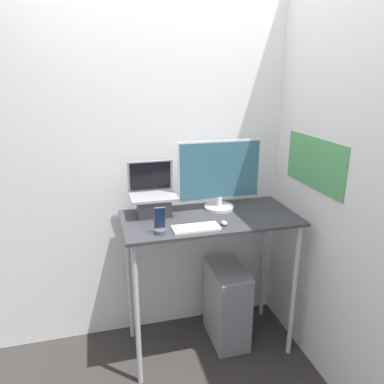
% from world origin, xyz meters
% --- Properties ---
extents(ground_plane, '(12.00, 12.00, 0.00)m').
position_xyz_m(ground_plane, '(0.00, 0.00, 0.00)').
color(ground_plane, '#2D2B28').
extents(wall_back, '(6.00, 0.05, 2.60)m').
position_xyz_m(wall_back, '(0.00, 0.64, 1.30)').
color(wall_back, silver).
rests_on(wall_back, ground_plane).
extents(wall_side_right, '(0.06, 6.00, 2.60)m').
position_xyz_m(wall_side_right, '(0.66, 0.00, 1.30)').
color(wall_side_right, silver).
rests_on(wall_side_right, ground_plane).
extents(desk, '(1.15, 0.56, 1.01)m').
position_xyz_m(desk, '(0.00, 0.28, 0.87)').
color(desk, '#333338').
rests_on(desk, ground_plane).
extents(laptop, '(0.30, 0.24, 0.34)m').
position_xyz_m(laptop, '(-0.35, 0.42, 1.11)').
color(laptop, '#4C4C51').
rests_on(laptop, desk).
extents(monitor, '(0.58, 0.20, 0.48)m').
position_xyz_m(monitor, '(0.11, 0.41, 1.24)').
color(monitor, silver).
rests_on(monitor, desk).
extents(keyboard, '(0.29, 0.12, 0.02)m').
position_xyz_m(keyboard, '(-0.14, 0.11, 1.02)').
color(keyboard, white).
rests_on(keyboard, desk).
extents(mouse, '(0.04, 0.06, 0.03)m').
position_xyz_m(mouse, '(0.04, 0.12, 1.03)').
color(mouse, '#99999E').
rests_on(mouse, desk).
extents(cell_phone, '(0.07, 0.07, 0.17)m').
position_xyz_m(cell_phone, '(-0.36, 0.10, 1.06)').
color(cell_phone, '#4C4C51').
rests_on(cell_phone, desk).
extents(computer_tower, '(0.24, 0.41, 0.59)m').
position_xyz_m(computer_tower, '(0.15, 0.31, 0.29)').
color(computer_tower, gray).
rests_on(computer_tower, ground_plane).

